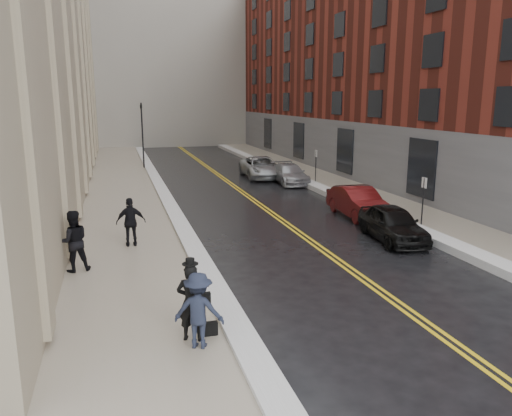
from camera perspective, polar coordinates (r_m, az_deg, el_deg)
ground at (r=12.61m, az=8.35°, el=-13.74°), size 160.00×160.00×0.00m
sidewalk_left at (r=26.84m, az=-14.92°, el=0.28°), size 4.00×64.00×0.15m
sidewalk_right at (r=30.16m, az=11.63°, el=1.76°), size 3.00×64.00×0.15m
lane_stripe_a at (r=27.79m, az=-0.60°, el=0.96°), size 0.12×64.00×0.01m
lane_stripe_b at (r=27.85m, az=-0.12°, el=0.99°), size 0.12×64.00×0.01m
snow_ridge_left at (r=26.95m, az=-10.04°, el=0.68°), size 0.70×60.80×0.26m
snow_ridge_right at (r=29.35m, az=8.43°, el=1.74°), size 0.85×60.80×0.30m
building_right at (r=40.19m, az=18.72°, el=16.76°), size 14.00×50.00×18.00m
traffic_signal at (r=40.41m, az=-12.87°, el=8.66°), size 0.18×0.15×5.20m
parking_sign_near at (r=22.63m, az=18.56°, el=1.14°), size 0.06×0.35×2.23m
parking_sign_far at (r=33.09m, az=6.85°, el=5.10°), size 0.06×0.35×2.23m
car_black at (r=20.44m, az=15.36°, el=-1.71°), size 2.09×4.25×1.39m
car_maroon at (r=24.07m, az=11.59°, el=0.65°), size 1.65×4.42×1.44m
car_silver_near at (r=33.07m, az=3.86°, el=3.90°), size 2.01×4.50×1.28m
car_silver_far at (r=35.50m, az=0.63°, el=4.67°), size 2.74×5.43×1.47m
pedestrian_main at (r=11.48m, az=-7.41°, el=-10.65°), size 0.77×0.64×1.81m
pedestrian_a at (r=16.74m, az=-20.16°, el=-3.58°), size 1.09×0.92×1.97m
pedestrian_b at (r=11.18m, az=-6.57°, el=-11.53°), size 1.27×1.01×1.71m
pedestrian_c at (r=19.00m, az=-14.11°, el=-1.57°), size 1.07×0.46×1.82m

